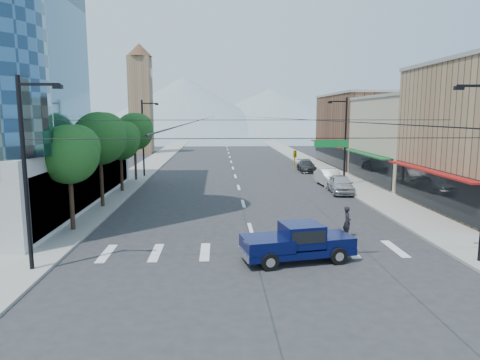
{
  "coord_description": "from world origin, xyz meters",
  "views": [
    {
      "loc": [
        -2.07,
        -20.62,
        7.26
      ],
      "look_at": [
        -0.62,
        7.34,
        3.0
      ],
      "focal_mm": 32.0,
      "sensor_mm": 36.0,
      "label": 1
    }
  ],
  "objects_px": {
    "pedestrian": "(347,222)",
    "parked_car_near": "(341,184)",
    "parked_car_mid": "(329,178)",
    "pickup_truck": "(297,242)",
    "parked_car_far": "(306,166)"
  },
  "relations": [
    {
      "from": "pedestrian",
      "to": "parked_car_near",
      "type": "distance_m",
      "value": 14.98
    },
    {
      "from": "parked_car_near",
      "to": "parked_car_mid",
      "type": "xyz_separation_m",
      "value": [
        0.0,
        4.12,
        0.0
      ]
    },
    {
      "from": "pedestrian",
      "to": "parked_car_near",
      "type": "relative_size",
      "value": 0.38
    },
    {
      "from": "pickup_truck",
      "to": "parked_car_far",
      "type": "bearing_deg",
      "value": 66.48
    },
    {
      "from": "pickup_truck",
      "to": "parked_car_far",
      "type": "height_order",
      "value": "pickup_truck"
    },
    {
      "from": "parked_car_near",
      "to": "pickup_truck",
      "type": "bearing_deg",
      "value": -107.04
    },
    {
      "from": "parked_car_mid",
      "to": "parked_car_far",
      "type": "relative_size",
      "value": 1.05
    },
    {
      "from": "parked_car_near",
      "to": "parked_car_mid",
      "type": "relative_size",
      "value": 0.96
    },
    {
      "from": "parked_car_near",
      "to": "parked_car_far",
      "type": "distance_m",
      "value": 15.53
    },
    {
      "from": "pedestrian",
      "to": "parked_car_far",
      "type": "distance_m",
      "value": 30.26
    },
    {
      "from": "pickup_truck",
      "to": "parked_car_near",
      "type": "bearing_deg",
      "value": 56.81
    },
    {
      "from": "pickup_truck",
      "to": "parked_car_mid",
      "type": "height_order",
      "value": "pickup_truck"
    },
    {
      "from": "parked_car_far",
      "to": "parked_car_near",
      "type": "bearing_deg",
      "value": -88.0
    },
    {
      "from": "pedestrian",
      "to": "parked_car_near",
      "type": "bearing_deg",
      "value": -11.79
    },
    {
      "from": "pickup_truck",
      "to": "parked_car_mid",
      "type": "relative_size",
      "value": 1.13
    }
  ]
}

